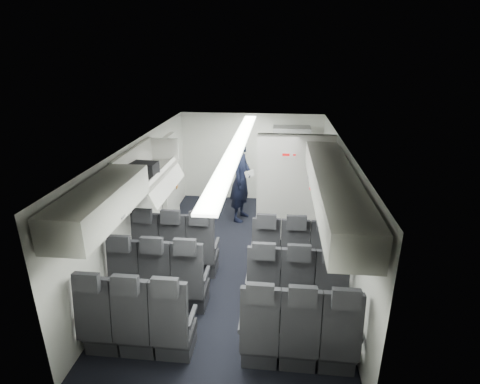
% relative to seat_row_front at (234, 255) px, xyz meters
% --- Properties ---
extents(cabin_shell, '(3.41, 6.01, 2.16)m').
position_rel_seat_row_front_xyz_m(cabin_shell, '(0.00, 0.53, 0.72)').
color(cabin_shell, black).
rests_on(cabin_shell, ground).
extents(seat_row_front, '(3.33, 0.56, 1.24)m').
position_rel_seat_row_front_xyz_m(seat_row_front, '(0.00, 0.00, 0.00)').
color(seat_row_front, black).
rests_on(seat_row_front, cabin_shell).
extents(seat_row_mid, '(3.33, 0.56, 1.24)m').
position_rel_seat_row_front_xyz_m(seat_row_mid, '(0.00, -0.90, 0.00)').
color(seat_row_mid, black).
rests_on(seat_row_mid, cabin_shell).
extents(seat_row_rear, '(3.33, 0.56, 1.24)m').
position_rel_seat_row_front_xyz_m(seat_row_rear, '(0.00, -1.80, 0.00)').
color(seat_row_rear, black).
rests_on(seat_row_rear, cabin_shell).
extents(overhead_bin_left_rear, '(0.53, 1.80, 0.40)m').
position_rel_seat_row_front_xyz_m(overhead_bin_left_rear, '(-1.40, -1.47, 1.46)').
color(overhead_bin_left_rear, silver).
rests_on(overhead_bin_left_rear, cabin_shell).
extents(overhead_bin_left_front_open, '(0.64, 1.70, 0.72)m').
position_rel_seat_row_front_xyz_m(overhead_bin_left_front_open, '(-1.44, 0.28, 1.33)').
color(overhead_bin_left_front_open, '#9E9E93').
rests_on(overhead_bin_left_front_open, cabin_shell).
extents(overhead_bin_right_rear, '(0.53, 1.80, 0.40)m').
position_rel_seat_row_front_xyz_m(overhead_bin_right_rear, '(1.40, -1.47, 1.46)').
color(overhead_bin_right_rear, silver).
rests_on(overhead_bin_right_rear, cabin_shell).
extents(overhead_bin_right_front, '(0.53, 1.70, 0.40)m').
position_rel_seat_row_front_xyz_m(overhead_bin_right_front, '(1.40, 0.28, 1.46)').
color(overhead_bin_right_front, silver).
rests_on(overhead_bin_right_front, cabin_shell).
extents(bulkhead_partition, '(1.40, 0.15, 2.13)m').
position_rel_seat_row_front_xyz_m(bulkhead_partition, '(0.98, 1.33, 0.67)').
color(bulkhead_partition, silver).
rests_on(bulkhead_partition, cabin_shell).
extents(galley_unit, '(0.85, 0.52, 1.90)m').
position_rel_seat_row_front_xyz_m(galley_unit, '(0.95, 3.25, 0.55)').
color(galley_unit, '#939399').
rests_on(galley_unit, cabin_shell).
extents(boarding_door, '(0.12, 1.27, 1.86)m').
position_rel_seat_row_front_xyz_m(boarding_door, '(-1.64, 2.09, 0.55)').
color(boarding_door, silver).
rests_on(boarding_door, cabin_shell).
extents(flight_attendant, '(0.59, 0.76, 1.84)m').
position_rel_seat_row_front_xyz_m(flight_attendant, '(-0.12, 2.28, 0.52)').
color(flight_attendant, black).
rests_on(flight_attendant, ground).
extents(carry_on_bag, '(0.41, 0.31, 0.24)m').
position_rel_seat_row_front_xyz_m(carry_on_bag, '(-1.41, 0.08, 1.39)').
color(carry_on_bag, black).
rests_on(carry_on_bag, overhead_bin_left_front_open).
extents(papers, '(0.20, 0.06, 0.14)m').
position_rel_seat_row_front_xyz_m(papers, '(0.07, 2.23, 0.67)').
color(papers, white).
rests_on(papers, flight_attendant).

